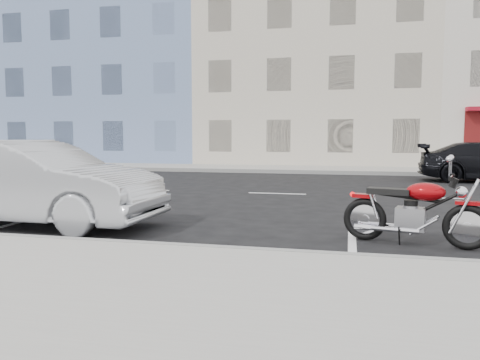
{
  "coord_description": "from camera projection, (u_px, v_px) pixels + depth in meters",
  "views": [
    {
      "loc": [
        -0.08,
        -12.79,
        1.59
      ],
      "look_at": [
        -1.99,
        -4.58,
        0.8
      ],
      "focal_mm": 35.0,
      "sensor_mm": 36.0,
      "label": 1
    }
  ],
  "objects": [
    {
      "name": "curb_far",
      "position": [
        233.0,
        171.0,
        20.44
      ],
      "size": [
        80.0,
        0.12,
        0.16
      ],
      "primitive_type": "cube",
      "color": "gray",
      "rests_on": "ground"
    },
    {
      "name": "sidewalk_far",
      "position": [
        242.0,
        168.0,
        22.09
      ],
      "size": [
        80.0,
        3.4,
        0.15
      ],
      "primitive_type": "cube",
      "color": "gray",
      "rests_on": "ground"
    },
    {
      "name": "curb_near",
      "position": [
        3.0,
        239.0,
        6.87
      ],
      "size": [
        80.0,
        0.12,
        0.16
      ],
      "primitive_type": "cube",
      "color": "gray",
      "rests_on": "ground"
    },
    {
      "name": "sedan_silver",
      "position": [
        33.0,
        183.0,
        8.32
      ],
      "size": [
        4.68,
        1.75,
        1.53
      ],
      "primitive_type": "imported",
      "rotation": [
        0.0,
        0.0,
        1.54
      ],
      "color": "#ADB0B5",
      "rests_on": "ground"
    },
    {
      "name": "motorcycle",
      "position": [
        470.0,
        217.0,
        6.49
      ],
      "size": [
        2.03,
        0.82,
        1.04
      ],
      "rotation": [
        0.0,
        0.0,
        -0.24
      ],
      "color": "black",
      "rests_on": "ground"
    },
    {
      "name": "ground",
      "position": [
        351.0,
        196.0,
        12.53
      ],
      "size": [
        120.0,
        120.0,
        0.0
      ],
      "primitive_type": "plane",
      "color": "black",
      "rests_on": "ground"
    },
    {
      "name": "bldg_blue",
      "position": [
        135.0,
        62.0,
        30.89
      ],
      "size": [
        12.0,
        12.0,
        13.0
      ],
      "primitive_type": "cube",
      "color": "#647AA4",
      "rests_on": "ground"
    },
    {
      "name": "bldg_cream",
      "position": [
        318.0,
        67.0,
        28.25
      ],
      "size": [
        12.0,
        12.0,
        11.5
      ],
      "primitive_type": "cube",
      "color": "#BBB19E",
      "rests_on": "ground"
    }
  ]
}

